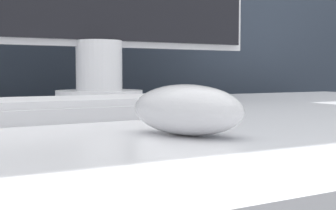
% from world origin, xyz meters
% --- Properties ---
extents(partition_panel, '(5.00, 0.03, 1.07)m').
position_xyz_m(partition_panel, '(0.00, 0.54, 0.54)').
color(partition_panel, '#333D4C').
rests_on(partition_panel, ground_plane).
extents(computer_mouse_near, '(0.09, 0.12, 0.04)m').
position_xyz_m(computer_mouse_near, '(-0.03, -0.21, 0.74)').
color(computer_mouse_near, silver).
rests_on(computer_mouse_near, desk).
extents(keyboard, '(0.41, 0.14, 0.02)m').
position_xyz_m(keyboard, '(-0.12, -0.01, 0.73)').
color(keyboard, silver).
rests_on(keyboard, desk).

